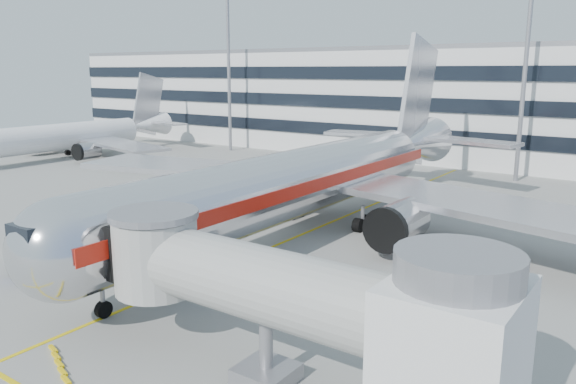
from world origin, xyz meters
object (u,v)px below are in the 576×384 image
Objects in this scene: belt_loader at (94,237)px; cargo_container_left at (53,229)px; main_jet at (313,178)px; baggage_tug at (30,260)px; cargo_container_front at (27,239)px; cargo_container_right at (114,207)px; ramp_worker at (144,246)px.

belt_loader reaches higher than cargo_container_left.
baggage_tug is (-8.78, -18.49, -3.26)m from main_jet.
cargo_container_front is (-2.25, -3.79, 0.38)m from belt_loader.
main_jet is at bearing 48.26° from belt_loader.
baggage_tug is 1.66× the size of cargo_container_left.
ramp_worker is at bearing -28.49° from cargo_container_right.
main_jet reaches higher than ramp_worker.
main_jet reaches higher than baggage_tug.
cargo_container_right reaches higher than ramp_worker.
belt_loader is 2.64× the size of ramp_worker.
cargo_container_front is 8.51m from ramp_worker.
cargo_container_front is at bearing 151.82° from baggage_tug.
main_jet is 21.78× the size of cargo_container_front.
baggage_tug is at bearing -28.18° from cargo_container_front.
ramp_worker is (5.32, 0.10, 0.23)m from belt_loader.
baggage_tug reaches higher than cargo_container_left.
baggage_tug is at bearing -42.00° from cargo_container_left.
cargo_container_right is (-4.94, 5.66, 0.38)m from belt_loader.
baggage_tug reaches higher than cargo_container_right.
baggage_tug is 5.05m from cargo_container_front.
ramp_worker is at bearing 1.03° from belt_loader.
cargo_container_left is 1.22× the size of ramp_worker.
main_jet is 12.03× the size of belt_loader.
cargo_container_right is (-15.93, -6.65, -3.29)m from main_jet.
main_jet reaches higher than cargo_container_right.
main_jet reaches higher than cargo_container_left.
belt_loader is at bearing 109.61° from baggage_tug.
ramp_worker is (10.26, -5.57, -0.15)m from cargo_container_right.
ramp_worker is (8.74, 1.21, -0.00)m from cargo_container_left.
cargo_container_right is at bearing 121.10° from baggage_tug.
main_jet reaches higher than cargo_container_front.
cargo_container_front is at bearing -74.12° from cargo_container_right.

